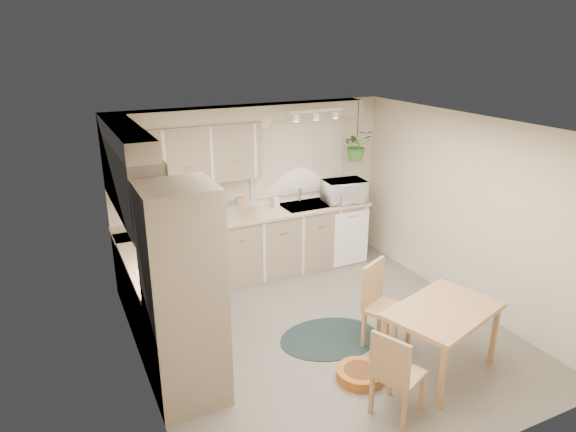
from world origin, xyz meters
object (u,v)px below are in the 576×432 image
at_px(braided_rug, 329,338).
at_px(microwave, 344,189).
at_px(chair_back, 388,307).
at_px(pet_bed, 360,374).
at_px(dining_table, 441,340).
at_px(chair_left, 399,371).

bearing_deg(braided_rug, microwave, 55.10).
xyz_separation_m(chair_back, microwave, (0.76, 2.19, 0.66)).
relative_size(pet_bed, microwave, 0.80).
bearing_deg(dining_table, pet_bed, 164.97).
bearing_deg(braided_rug, pet_bed, -96.85).
height_order(chair_left, chair_back, chair_back).
xyz_separation_m(dining_table, microwave, (0.54, 2.79, 0.78)).
relative_size(chair_back, microwave, 1.61).
bearing_deg(chair_left, chair_back, 125.78).
distance_m(dining_table, chair_back, 0.65).
bearing_deg(braided_rug, chair_back, -37.67).
distance_m(chair_left, chair_back, 1.07).
relative_size(braided_rug, pet_bed, 2.43).
height_order(chair_back, pet_bed, chair_back).
bearing_deg(pet_bed, braided_rug, 83.15).
xyz_separation_m(dining_table, chair_back, (-0.22, 0.60, 0.12)).
bearing_deg(pet_bed, chair_left, -85.60).
relative_size(braided_rug, microwave, 1.94).
distance_m(chair_back, pet_bed, 0.82).
distance_m(pet_bed, microwave, 3.11).
height_order(chair_left, braided_rug, chair_left).
bearing_deg(dining_table, microwave, 78.99).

